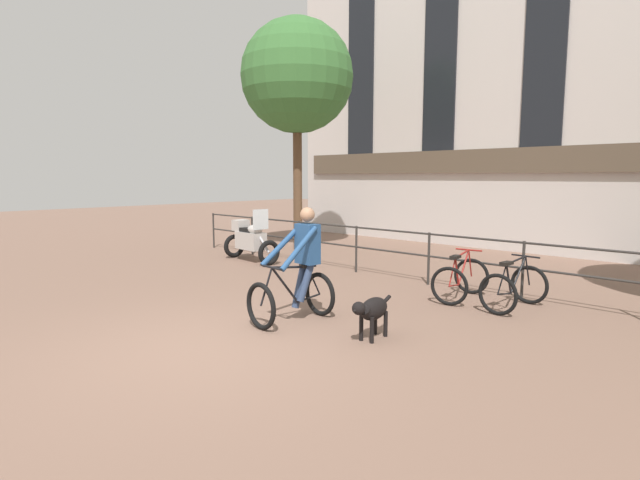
% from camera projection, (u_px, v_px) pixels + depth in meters
% --- Properties ---
extents(ground_plane, '(60.00, 60.00, 0.00)m').
position_uv_depth(ground_plane, '(205.00, 349.00, 6.27)').
color(ground_plane, '#7A5B4C').
extents(canal_railing, '(15.05, 0.05, 1.05)m').
position_uv_depth(canal_railing, '(429.00, 250.00, 9.89)').
color(canal_railing, '#2D2B28').
rests_on(canal_railing, ground_plane).
extents(building_facade, '(18.00, 0.72, 10.48)m').
position_uv_depth(building_facade, '(549.00, 62.00, 13.45)').
color(building_facade, beige).
rests_on(building_facade, ground_plane).
extents(cyclist_with_bike, '(0.78, 1.22, 1.70)m').
position_uv_depth(cyclist_with_bike, '(299.00, 270.00, 7.41)').
color(cyclist_with_bike, black).
rests_on(cyclist_with_bike, ground_plane).
extents(dog, '(0.31, 0.91, 0.58)m').
position_uv_depth(dog, '(372.00, 310.00, 6.58)').
color(dog, black).
rests_on(dog, ground_plane).
extents(parked_motorcycle, '(1.75, 0.76, 1.35)m').
position_uv_depth(parked_motorcycle, '(250.00, 239.00, 12.67)').
color(parked_motorcycle, black).
rests_on(parked_motorcycle, ground_plane).
extents(parked_bicycle_near_lamp, '(0.80, 1.19, 0.86)m').
position_uv_depth(parked_bicycle_near_lamp, '(461.00, 279.00, 8.74)').
color(parked_bicycle_near_lamp, black).
rests_on(parked_bicycle_near_lamp, ground_plane).
extents(parked_bicycle_mid_left, '(0.74, 1.16, 0.86)m').
position_uv_depth(parked_bicycle_mid_left, '(514.00, 288.00, 8.09)').
color(parked_bicycle_mid_left, black).
rests_on(parked_bicycle_mid_left, ground_plane).
extents(tree_canalside_left, '(3.22, 3.22, 6.61)m').
position_uv_depth(tree_canalside_left, '(297.00, 77.00, 14.22)').
color(tree_canalside_left, brown).
rests_on(tree_canalside_left, ground_plane).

